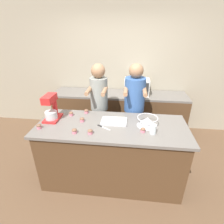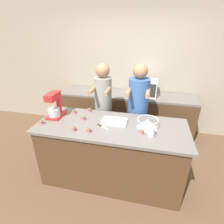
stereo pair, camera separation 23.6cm
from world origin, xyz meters
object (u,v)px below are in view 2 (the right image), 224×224
Objects in this scene: microwave_oven at (144,88)px; cupcake_6 at (141,132)px; person_right at (138,112)px; cupcake_3 at (88,130)px; cupcake_4 at (73,129)px; baking_tray at (114,121)px; stand_mixer at (55,106)px; cupcake_2 at (41,122)px; cupcake_1 at (74,112)px; drinking_glass at (151,132)px; mixing_bowl at (147,123)px; cupcake_5 at (89,110)px; knife at (102,127)px; cupcake_0 at (83,118)px; person_left at (103,108)px.

microwave_oven reaches higher than cupcake_6.
person_right reaches higher than cupcake_3.
microwave_oven is 7.75× the size of cupcake_4.
stand_mixer is at bearing -179.34° from baking_tray.
cupcake_1 is at bearing 54.11° from cupcake_2.
drinking_glass is at bearing -73.07° from person_right.
person_right is 6.04× the size of mixing_bowl.
cupcake_4 is 0.87m from cupcake_6.
mixing_bowl is at bearing 70.02° from cupcake_6.
cupcake_6 is at bearing -109.98° from mixing_bowl.
cupcake_3 is 1.00× the size of cupcake_5.
cupcake_4 is 1.00× the size of cupcake_6.
knife is at bearing -107.53° from microwave_oven.
mixing_bowl reaches higher than cupcake_1.
stand_mixer is 1.35× the size of mixing_bowl.
stand_mixer is 1.80m from microwave_oven.
cupcake_5 is (-0.79, -1.06, -0.09)m from microwave_oven.
baking_tray is 0.45m from cupcake_6.
cupcake_0 is at bearing 25.55° from cupcake_2.
person_right reaches higher than drinking_glass.
cupcake_0 is at bearing 179.50° from mixing_bowl.
cupcake_0 is 0.31m from cupcake_4.
knife is (-0.42, -0.69, 0.07)m from person_right.
microwave_oven is at bearing 92.50° from cupcake_6.
cupcake_1 is (-0.96, -0.40, 0.10)m from person_right.
person_left is at bearing 92.67° from cupcake_3.
cupcake_4 is at bearing -144.40° from baking_tray.
cupcake_2 is 1.37m from cupcake_6.
cupcake_4 is (0.43, -0.33, -0.13)m from stand_mixer.
drinking_glass is 0.99m from cupcake_4.
baking_tray is 5.59× the size of cupcake_1.
cupcake_0 is (-0.32, 0.13, 0.03)m from knife.
cupcake_1 is at bearing -152.71° from cupcake_5.
person_right is 13.68× the size of drinking_glass.
mixing_bowl is at bearing 11.43° from knife.
cupcake_3 is at bearing -122.47° from person_right.
cupcake_3 is at bearing -110.07° from microwave_oven.
person_right is 26.36× the size of cupcake_5.
drinking_glass reaches higher than knife.
mixing_bowl is 0.78m from cupcake_3.
cupcake_1 is 1.00× the size of cupcake_3.
cupcake_3 is (-0.14, -0.17, 0.03)m from knife.
cupcake_2 is (-0.84, -0.12, 0.03)m from knife.
stand_mixer is at bearing 171.10° from cupcake_6.
baking_tray is 5.59× the size of cupcake_0.
cupcake_2 is at bearing -147.04° from person_right.
drinking_glass is (0.52, -0.24, 0.04)m from baking_tray.
cupcake_2 is at bearing -129.27° from person_left.
person_right is 0.62m from mixing_bowl.
person_left reaches higher than cupcake_5.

